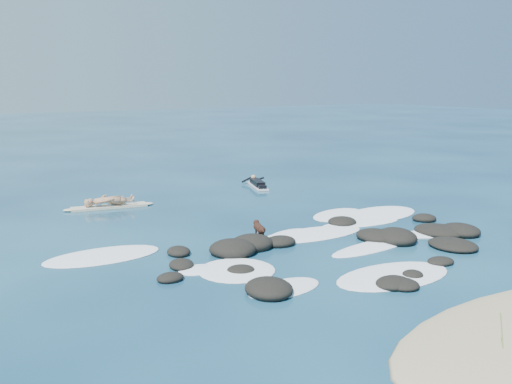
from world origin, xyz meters
TOP-DOWN VIEW (x-y plane):
  - ground at (0.00, 0.00)m, footprint 160.00×160.00m
  - reef_rocks at (1.09, -1.62)m, footprint 12.42×6.71m
  - breaking_foam at (-0.03, -0.07)m, footprint 14.35×8.28m
  - standing_surfer_rig at (-4.36, 8.13)m, footprint 3.58×1.08m
  - paddling_surfer_rig at (3.17, 8.98)m, footprint 1.45×2.60m
  - dog at (-1.74, 0.88)m, footprint 0.44×1.01m

SIDE VIEW (x-z plane):
  - ground at x=0.00m, z-range 0.00..0.00m
  - breaking_foam at x=-0.03m, z-range -0.05..0.07m
  - reef_rocks at x=1.09m, z-range -0.19..0.42m
  - paddling_surfer_rig at x=3.17m, z-range -0.07..0.38m
  - dog at x=-1.74m, z-range 0.11..0.76m
  - standing_surfer_rig at x=-4.36m, z-range -0.21..1.82m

